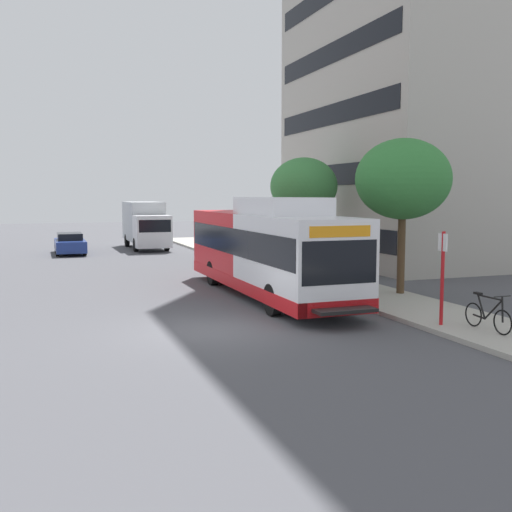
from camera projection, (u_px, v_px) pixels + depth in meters
ground_plane at (157, 288)px, 24.05m from camera, size 120.00×120.00×0.00m
sidewalk_curb at (335, 284)px, 24.56m from camera, size 3.00×56.00×0.14m
transit_bus at (267, 250)px, 22.07m from camera, size 2.58×12.25×3.65m
bus_stop_sign_pole at (442, 271)px, 16.44m from camera, size 0.10×0.36×2.60m
bicycle_parked at (488, 315)px, 15.84m from camera, size 0.52×1.76×1.02m
street_tree_near_stop at (403, 180)px, 21.56m from camera, size 3.44×3.44×5.63m
street_tree_mid_block at (304, 187)px, 29.73m from camera, size 3.35×3.35×5.45m
parked_car_far_lane at (70, 244)px, 38.00m from camera, size 1.80×4.50×1.33m
box_truck_background at (145, 224)px, 41.78m from camera, size 2.32×7.01×3.25m
lattice_comm_tower at (350, 148)px, 46.95m from camera, size 1.10×1.10×22.87m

